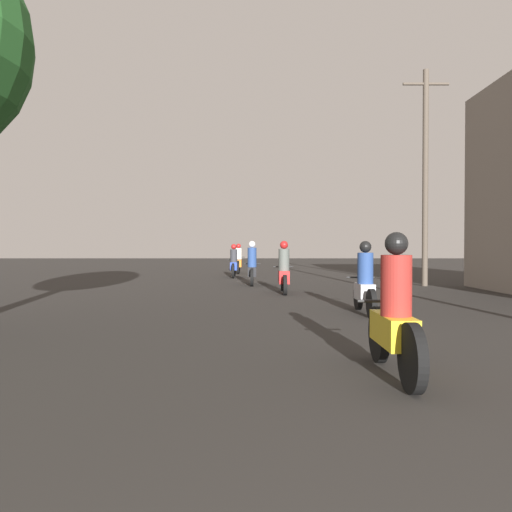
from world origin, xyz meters
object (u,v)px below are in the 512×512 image
motorcycle_blue (234,264)px  utility_pole_far (426,173)px  motorcycle_yellow (395,319)px  motorcycle_black (252,268)px  motorcycle_red (284,272)px  motorcycle_orange (239,261)px  motorcycle_silver (365,284)px

motorcycle_blue → utility_pole_far: (6.94, -4.99, 3.34)m
motorcycle_yellow → motorcycle_black: motorcycle_black is taller
motorcycle_red → motorcycle_black: size_ratio=0.95×
motorcycle_yellow → motorcycle_orange: (-2.37, 20.56, 0.01)m
motorcycle_orange → utility_pole_far: bearing=-44.9°
motorcycle_silver → motorcycle_orange: motorcycle_orange is taller
utility_pole_far → motorcycle_silver: bearing=-117.0°
motorcycle_silver → motorcycle_orange: 15.90m
motorcycle_yellow → motorcycle_silver: size_ratio=1.07×
motorcycle_orange → motorcycle_silver: bearing=-73.0°
motorcycle_black → motorcycle_orange: motorcycle_black is taller
motorcycle_yellow → motorcycle_blue: (-2.47, 17.24, -0.00)m
motorcycle_red → utility_pole_far: 6.69m
motorcycle_yellow → motorcycle_orange: bearing=98.4°
motorcycle_red → utility_pole_far: bearing=35.2°
motorcycle_red → utility_pole_far: utility_pole_far is taller
motorcycle_silver → utility_pole_far: size_ratio=0.24×
motorcycle_yellow → utility_pole_far: 13.46m
motorcycle_silver → motorcycle_red: bearing=97.8°
motorcycle_orange → motorcycle_blue: bearing=-86.1°
motorcycle_yellow → motorcycle_silver: motorcycle_yellow is taller
motorcycle_blue → utility_pole_far: 9.18m
motorcycle_blue → motorcycle_black: bearing=-86.2°
utility_pole_far → motorcycle_blue: bearing=144.3°
motorcycle_black → motorcycle_orange: 7.86m
motorcycle_silver → motorcycle_black: motorcycle_black is taller
motorcycle_silver → motorcycle_blue: bearing=95.3°
motorcycle_silver → motorcycle_yellow: bearing=-108.3°
motorcycle_yellow → utility_pole_far: utility_pole_far is taller
motorcycle_red → motorcycle_black: motorcycle_black is taller
motorcycle_black → utility_pole_far: 6.95m
utility_pole_far → motorcycle_orange: bearing=129.5°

